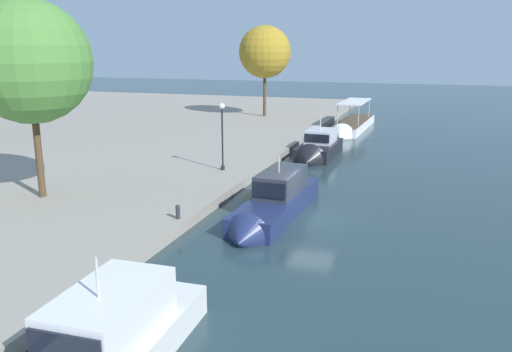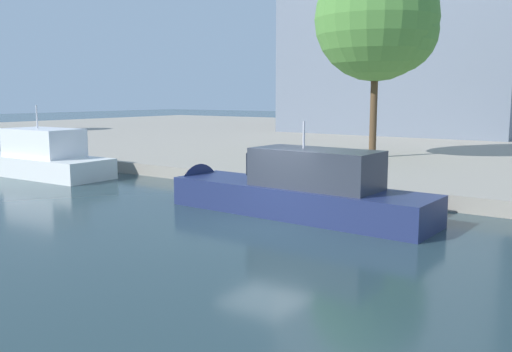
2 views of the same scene
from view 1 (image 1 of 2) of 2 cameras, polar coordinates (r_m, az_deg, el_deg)
name	(u,v)px [view 1 (image 1 of 2)]	position (r m, az deg, el deg)	size (l,w,h in m)	color
ground_plane	(312,217)	(28.91, 6.08, -4.48)	(220.00, 220.00, 0.00)	#23383D
motor_yacht_2	(274,206)	(28.73, 2.01, -3.25)	(10.63, 2.75, 4.11)	navy
motor_yacht_3	(317,151)	(44.23, 6.72, 2.74)	(7.92, 2.92, 4.46)	black
tour_boat_4	(352,127)	(59.29, 10.39, 5.28)	(14.23, 3.30, 4.18)	white
mooring_bollard_0	(178,211)	(26.79, -8.51, -3.81)	(0.25, 0.25, 0.75)	#2D2D33
lamp_post	(222,129)	(36.52, -3.70, 5.16)	(0.41, 0.41, 4.71)	black
tree_1	(29,62)	(31.99, -23.54, 11.30)	(6.81, 6.81, 11.08)	#4C3823
tree_2	(264,52)	(65.52, 0.83, 13.34)	(6.35, 6.35, 11.01)	#4C3823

